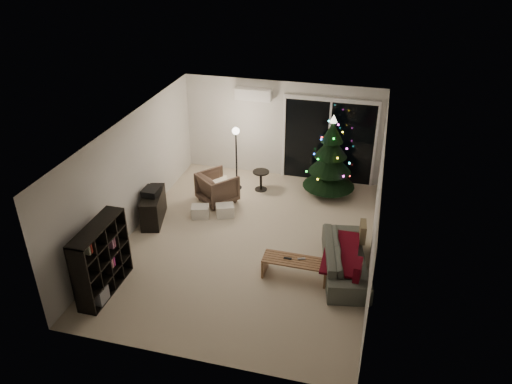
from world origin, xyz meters
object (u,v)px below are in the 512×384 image
at_px(armchair, 217,188).
at_px(sofa, 346,259).
at_px(coffee_table, 295,268).
at_px(christmas_tree, 331,156).
at_px(bookshelf, 93,258).
at_px(media_cabinet, 153,207).

xyz_separation_m(armchair, sofa, (3.20, -1.95, -0.07)).
xyz_separation_m(armchair, coffee_table, (2.31, -2.36, -0.17)).
bearing_deg(coffee_table, christmas_tree, 87.74).
distance_m(bookshelf, sofa, 4.61).
relative_size(sofa, christmas_tree, 0.99).
bearing_deg(media_cabinet, christmas_tree, 16.79).
bearing_deg(sofa, media_cabinet, 69.23).
xyz_separation_m(sofa, christmas_tree, (-0.70, 2.97, 0.72)).
height_order(armchair, sofa, armchair).
height_order(bookshelf, christmas_tree, christmas_tree).
bearing_deg(coffee_table, sofa, 25.20).
distance_m(sofa, christmas_tree, 3.14).
height_order(armchair, coffee_table, armchair).
distance_m(media_cabinet, sofa, 4.37).
distance_m(coffee_table, christmas_tree, 3.48).
bearing_deg(christmas_tree, media_cabinet, -148.61).
height_order(bookshelf, sofa, bookshelf).
bearing_deg(armchair, coffee_table, 173.25).
bearing_deg(christmas_tree, sofa, -76.69).
distance_m(media_cabinet, armchair, 1.61).
bearing_deg(coffee_table, media_cabinet, 161.75).
height_order(bookshelf, media_cabinet, bookshelf).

